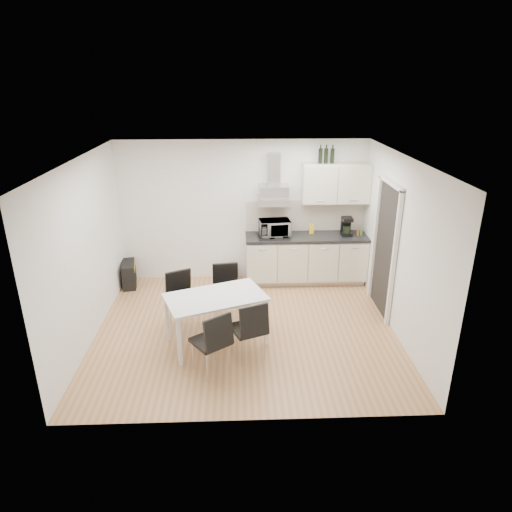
{
  "coord_description": "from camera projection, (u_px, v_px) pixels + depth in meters",
  "views": [
    {
      "loc": [
        -0.08,
        -6.11,
        3.62
      ],
      "look_at": [
        0.17,
        0.26,
        1.1
      ],
      "focal_mm": 32.0,
      "sensor_mm": 36.0,
      "label": 1
    }
  ],
  "objects": [
    {
      "name": "wall_left",
      "position": [
        86.0,
        252.0,
        6.45
      ],
      "size": [
        0.1,
        4.0,
        2.6
      ],
      "primitive_type": "cube",
      "color": "white",
      "rests_on": "ground"
    },
    {
      "name": "dining_table",
      "position": [
        216.0,
        302.0,
        6.41
      ],
      "size": [
        1.55,
        1.22,
        0.75
      ],
      "rotation": [
        0.0,
        0.0,
        0.37
      ],
      "color": "white",
      "rests_on": "ground"
    },
    {
      "name": "guitar_amp",
      "position": [
        129.0,
        274.0,
        8.38
      ],
      "size": [
        0.33,
        0.58,
        0.45
      ],
      "rotation": [
        0.0,
        0.0,
        0.2
      ],
      "color": "black",
      "rests_on": "ground"
    },
    {
      "name": "wall_right",
      "position": [
        400.0,
        248.0,
        6.61
      ],
      "size": [
        0.1,
        4.0,
        2.6
      ],
      "primitive_type": "cube",
      "color": "white",
      "rests_on": "ground"
    },
    {
      "name": "chair_near_right",
      "position": [
        248.0,
        329.0,
        6.14
      ],
      "size": [
        0.6,
        0.63,
        0.88
      ],
      "primitive_type": null,
      "rotation": [
        0.0,
        0.0,
        0.39
      ],
      "color": "black",
      "rests_on": "ground"
    },
    {
      "name": "chair_near_left",
      "position": [
        211.0,
        342.0,
        5.85
      ],
      "size": [
        0.65,
        0.66,
        0.88
      ],
      "primitive_type": null,
      "rotation": [
        0.0,
        0.0,
        0.63
      ],
      "color": "black",
      "rests_on": "ground"
    },
    {
      "name": "floor_speaker",
      "position": [
        233.0,
        272.0,
        8.72
      ],
      "size": [
        0.19,
        0.18,
        0.28
      ],
      "primitive_type": "cube",
      "rotation": [
        0.0,
        0.0,
        -0.19
      ],
      "color": "black",
      "rests_on": "ground"
    },
    {
      "name": "doorway",
      "position": [
        384.0,
        250.0,
        7.22
      ],
      "size": [
        0.08,
        1.04,
        2.1
      ],
      "primitive_type": "cube",
      "color": "white",
      "rests_on": "ground"
    },
    {
      "name": "ceiling",
      "position": [
        244.0,
        158.0,
        6.05
      ],
      "size": [
        4.5,
        4.5,
        0.0
      ],
      "primitive_type": "plane",
      "color": "white",
      "rests_on": "wall_back"
    },
    {
      "name": "chair_far_right",
      "position": [
        227.0,
        293.0,
        7.16
      ],
      "size": [
        0.5,
        0.55,
        0.88
      ],
      "primitive_type": null,
      "rotation": [
        0.0,
        0.0,
        3.28
      ],
      "color": "black",
      "rests_on": "ground"
    },
    {
      "name": "wall_front",
      "position": [
        248.0,
        319.0,
        4.67
      ],
      "size": [
        4.5,
        0.1,
        2.6
      ],
      "primitive_type": "cube",
      "color": "white",
      "rests_on": "ground"
    },
    {
      "name": "wall_back",
      "position": [
        243.0,
        211.0,
        8.39
      ],
      "size": [
        4.5,
        0.1,
        2.6
      ],
      "primitive_type": "cube",
      "color": "white",
      "rests_on": "ground"
    },
    {
      "name": "chair_far_left",
      "position": [
        184.0,
        301.0,
        6.91
      ],
      "size": [
        0.62,
        0.64,
        0.88
      ],
      "primitive_type": null,
      "rotation": [
        0.0,
        0.0,
        3.6
      ],
      "color": "black",
      "rests_on": "ground"
    },
    {
      "name": "kitchenette",
      "position": [
        308.0,
        239.0,
        8.36
      ],
      "size": [
        2.22,
        0.64,
        2.52
      ],
      "color": "beige",
      "rests_on": "ground"
    },
    {
      "name": "ground",
      "position": [
        246.0,
        329.0,
        7.01
      ],
      "size": [
        4.5,
        4.5,
        0.0
      ],
      "primitive_type": "plane",
      "color": "tan",
      "rests_on": "ground"
    }
  ]
}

